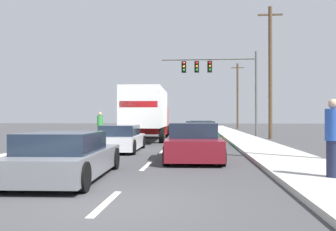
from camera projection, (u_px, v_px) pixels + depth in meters
The scene contains 15 objects.
ground_plane at pixel (179, 136), 31.39m from camera, with size 140.00×140.00×0.00m, color #3D3D3F.
sidewalk_right at pixel (242, 138), 26.01m from camera, with size 2.45×80.00×0.14m, color #B2AFA8.
sidewalk_left at pixel (112, 138), 26.82m from camera, with size 2.45×80.00×0.14m, color #B2AFA8.
lane_markings at pixel (176, 139), 26.46m from camera, with size 0.14×52.00×0.01m.
box_truck at pixel (147, 111), 24.61m from camera, with size 2.79×9.23×3.42m.
car_white at pixel (121, 139), 16.75m from camera, with size 1.92×4.46×1.20m.
car_gray at pixel (66, 157), 9.11m from camera, with size 2.15×4.57×1.19m.
car_yellow at pixel (201, 130), 26.73m from camera, with size 2.02×4.10×1.35m.
car_green at pixel (200, 135), 19.82m from camera, with size 1.97×4.31×1.36m.
car_maroon at pixel (193, 143), 13.27m from camera, with size 2.16×4.59×1.35m.
traffic_signal_mast at pixel (213, 72), 31.44m from camera, with size 8.27×0.69×7.28m.
utility_pole_mid at pixel (270, 71), 26.68m from camera, with size 1.80×0.28×9.76m.
utility_pole_far at pixel (238, 95), 50.37m from camera, with size 1.80×0.28×9.14m.
pedestrian_near_corner at pixel (333, 138), 8.55m from camera, with size 0.38×0.38×1.85m.
pedestrian_mid_block at pixel (100, 126), 23.38m from camera, with size 0.38×0.38×1.78m.
Camera 1 is at (1.67, -6.38, 1.54)m, focal length 38.73 mm.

